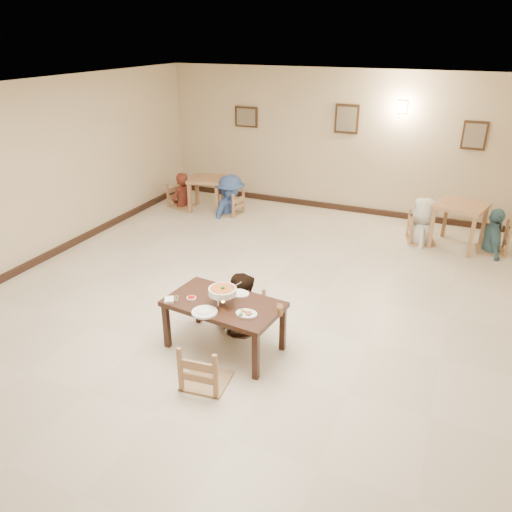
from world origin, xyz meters
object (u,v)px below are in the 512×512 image
at_px(bg_chair_rl, 424,215).
at_px(bg_diner_b, 230,175).
at_px(bg_table_right, 461,212).
at_px(bg_chair_lr, 230,192).
at_px(main_table, 224,308).
at_px(curry_warmer, 223,291).
at_px(bg_diner_d, 499,209).
at_px(main_diner, 239,274).
at_px(chair_far, 246,295).
at_px(bg_diner_c, 427,198).
at_px(bg_chair_rr, 496,224).
at_px(bg_table_left, 206,184).
at_px(drink_glass, 280,310).
at_px(chair_near, 205,343).
at_px(bg_diner_a, 180,173).
at_px(bg_chair_ll, 181,185).

relative_size(bg_chair_rl, bg_diner_b, 0.61).
bearing_deg(bg_table_right, bg_chair_lr, -179.45).
relative_size(main_table, bg_table_right, 1.48).
height_order(curry_warmer, bg_diner_d, bg_diner_d).
distance_m(main_diner, bg_table_right, 4.82).
height_order(main_table, main_diner, main_diner).
bearing_deg(curry_warmer, chair_far, 90.78).
bearing_deg(bg_diner_d, bg_diner_c, 78.78).
relative_size(bg_chair_rr, bg_diner_d, 0.66).
relative_size(bg_table_left, bg_diner_b, 0.51).
bearing_deg(bg_diner_d, curry_warmer, 133.49).
bearing_deg(drink_glass, curry_warmer, -177.65).
xyz_separation_m(bg_chair_rr, bg_diner_d, (0.00, 0.00, 0.28)).
relative_size(main_table, chair_far, 1.65).
xyz_separation_m(chair_near, bg_chair_rl, (1.74, 5.31, -0.00)).
relative_size(main_table, curry_warmer, 3.95).
xyz_separation_m(chair_far, bg_diner_b, (-2.18, 3.96, 0.42)).
distance_m(main_table, bg_diner_a, 5.71).
bearing_deg(bg_diner_d, main_diner, 129.68).
height_order(curry_warmer, bg_chair_rr, bg_chair_rr).
bearing_deg(chair_near, bg_chair_ll, -62.36).
bearing_deg(bg_table_right, chair_far, -121.57).
height_order(chair_far, bg_chair_rr, bg_chair_rr).
bearing_deg(bg_chair_lr, curry_warmer, 33.79).
bearing_deg(bg_diner_c, main_diner, -33.36).
xyz_separation_m(curry_warmer, bg_table_right, (2.45, 4.68, -0.15)).
height_order(curry_warmer, drink_glass, curry_warmer).
xyz_separation_m(bg_table_left, bg_chair_ll, (-0.62, -0.08, -0.08)).
xyz_separation_m(chair_near, bg_diner_c, (1.74, 5.31, 0.33)).
xyz_separation_m(main_diner, bg_table_left, (-2.76, 4.14, -0.21)).
bearing_deg(curry_warmer, bg_diner_d, 56.93).
relative_size(bg_diner_b, bg_diner_c, 1.00).
distance_m(bg_chair_ll, bg_diner_b, 1.28).
bearing_deg(bg_diner_a, bg_table_right, 103.24).
bearing_deg(bg_chair_rr, drink_glass, -31.37).
height_order(chair_near, main_diner, main_diner).
xyz_separation_m(drink_glass, bg_table_right, (1.73, 4.65, -0.04)).
xyz_separation_m(main_table, bg_chair_rl, (1.85, 4.62, -0.05)).
xyz_separation_m(chair_far, bg_chair_rr, (3.08, 4.04, 0.08)).
xyz_separation_m(curry_warmer, drink_glass, (0.72, 0.03, -0.11)).
distance_m(chair_far, bg_chair_rr, 5.08).
height_order(curry_warmer, bg_chair_ll, bg_chair_ll).
bearing_deg(bg_table_right, main_table, -118.06).
xyz_separation_m(bg_table_left, bg_diner_b, (0.62, -0.07, 0.28)).
relative_size(curry_warmer, bg_table_left, 0.42).
bearing_deg(drink_glass, bg_table_right, 69.59).
xyz_separation_m(bg_chair_lr, bg_chair_rl, (4.03, 0.03, 0.03)).
bearing_deg(bg_table_right, bg_chair_rl, -178.63).
distance_m(bg_chair_ll, bg_chair_lr, 1.23).
height_order(chair_far, main_diner, main_diner).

